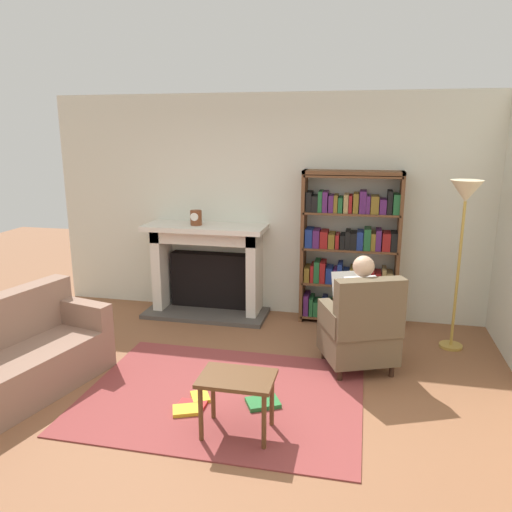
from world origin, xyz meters
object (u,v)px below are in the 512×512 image
object	(u,v)px
sofa_floral	(10,361)
armchair_reading	(361,329)
seated_reader	(357,306)
floor_lamp	(465,207)
fireplace	(208,267)
bookshelf	(350,250)
mantel_clock	(196,218)
side_table	(237,386)

from	to	relation	value
sofa_floral	armchair_reading	bearing A→B (deg)	-55.69
seated_reader	sofa_floral	bearing A→B (deg)	0.72
floor_lamp	seated_reader	bearing A→B (deg)	-146.85
seated_reader	sofa_floral	size ratio (longest dim) A/B	0.63
fireplace	sofa_floral	bearing A→B (deg)	-113.55
floor_lamp	sofa_floral	bearing A→B (deg)	-154.20
seated_reader	bookshelf	bearing A→B (deg)	-106.14
mantel_clock	fireplace	bearing A→B (deg)	44.20
seated_reader	sofa_floral	distance (m)	3.17
armchair_reading	seated_reader	xyz separation A→B (m)	(-0.04, 0.11, 0.20)
side_table	floor_lamp	xyz separation A→B (m)	(1.84, 2.03, 1.11)
mantel_clock	floor_lamp	distance (m)	3.01
mantel_clock	sofa_floral	size ratio (longest dim) A/B	0.10
bookshelf	seated_reader	world-z (taller)	bookshelf
sofa_floral	side_table	distance (m)	2.07
sofa_floral	floor_lamp	size ratio (longest dim) A/B	1.02
mantel_clock	seated_reader	bearing A→B (deg)	-27.82
fireplace	bookshelf	size ratio (longest dim) A/B	0.84
armchair_reading	mantel_clock	bearing A→B (deg)	-51.99
bookshelf	seated_reader	distance (m)	1.22
armchair_reading	side_table	bearing A→B (deg)	32.60
mantel_clock	side_table	bearing A→B (deg)	-64.98
seated_reader	floor_lamp	size ratio (longest dim) A/B	0.64
armchair_reading	side_table	distance (m)	1.55
side_table	sofa_floral	bearing A→B (deg)	176.10
mantel_clock	bookshelf	xyz separation A→B (m)	(1.85, 0.14, -0.34)
mantel_clock	floor_lamp	xyz separation A→B (m)	(2.97, -0.39, 0.28)
fireplace	side_table	xyz separation A→B (m)	(1.02, -2.52, -0.20)
sofa_floral	mantel_clock	bearing A→B (deg)	-8.85
bookshelf	mantel_clock	bearing A→B (deg)	-175.81
side_table	mantel_clock	bearing A→B (deg)	115.02
seated_reader	side_table	bearing A→B (deg)	36.12
fireplace	armchair_reading	bearing A→B (deg)	-33.20
seated_reader	side_table	distance (m)	1.63
mantel_clock	seated_reader	world-z (taller)	mantel_clock
side_table	seated_reader	bearing A→B (deg)	58.43
fireplace	side_table	world-z (taller)	fireplace
seated_reader	floor_lamp	bearing A→B (deg)	-169.16
fireplace	seated_reader	distance (m)	2.19
armchair_reading	sofa_floral	world-z (taller)	armchair_reading
mantel_clock	sofa_floral	bearing A→B (deg)	-112.26
fireplace	floor_lamp	bearing A→B (deg)	-9.71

